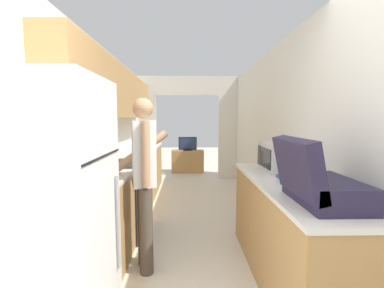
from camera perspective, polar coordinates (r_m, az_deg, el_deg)
wall_left at (r=3.63m, az=-19.55°, el=5.93°), size 0.38×7.61×2.50m
wall_right at (r=3.30m, az=21.29°, el=1.13°), size 0.06×7.61×2.50m
wall_far_with_doorway at (r=6.27m, az=-1.02°, el=5.17°), size 2.82×0.06×2.50m
counter_left at (r=4.35m, az=-13.13°, el=-8.09°), size 0.62×4.01×0.92m
counter_right at (r=2.61m, az=20.82°, el=-17.84°), size 0.62×1.93×0.92m
refrigerator at (r=1.91m, az=-28.64°, el=-13.88°), size 0.70×0.70×1.75m
range_oven at (r=3.50m, az=-16.09°, el=-11.49°), size 0.66×0.76×1.06m
person at (r=2.54m, az=-10.57°, el=-7.69°), size 0.54×0.44×1.68m
suitcase at (r=1.92m, az=25.75°, el=-7.67°), size 0.47×0.59×0.44m
microwave at (r=2.92m, az=19.31°, el=-2.78°), size 0.39×0.53×0.30m
book_stack at (r=2.44m, az=21.52°, el=-7.39°), size 0.22×0.26×0.06m
tv_cabinet at (r=7.16m, az=-0.97°, el=-3.80°), size 0.88×0.42×0.61m
television at (r=7.05m, az=-0.97°, el=0.04°), size 0.50×0.16×0.37m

